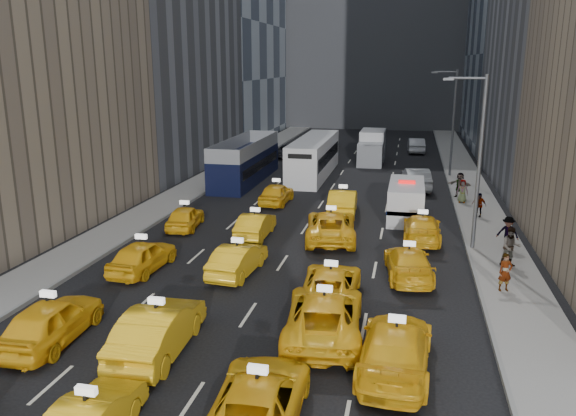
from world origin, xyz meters
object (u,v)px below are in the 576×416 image
at_px(taxi_2, 258,400).
at_px(double_decker, 246,161).
at_px(nypd_van, 406,201).
at_px(box_truck, 372,147).
at_px(city_bus, 314,157).
at_px(pedestrian_0, 505,272).

distance_m(taxi_2, double_decker, 32.54).
xyz_separation_m(taxi_2, nypd_van, (3.57, 22.22, 0.38)).
relative_size(nypd_van, box_truck, 0.84).
relative_size(nypd_van, city_bus, 0.46).
xyz_separation_m(double_decker, box_truck, (9.56, 11.25, -0.20)).
relative_size(taxi_2, pedestrian_0, 3.10).
bearing_deg(city_bus, pedestrian_0, -64.31).
distance_m(taxi_2, nypd_van, 22.51).
relative_size(double_decker, box_truck, 1.74).
height_order(taxi_2, pedestrian_0, pedestrian_0).
distance_m(taxi_2, city_bus, 34.87).
relative_size(taxi_2, double_decker, 0.43).
height_order(nypd_van, box_truck, box_truck).
distance_m(city_bus, box_truck, 8.94).
xyz_separation_m(taxi_2, double_decker, (-9.56, 31.09, 1.00)).
height_order(city_bus, box_truck, city_bus).
bearing_deg(double_decker, nypd_van, -31.48).
bearing_deg(pedestrian_0, double_decker, 111.02).
bearing_deg(box_truck, pedestrian_0, -79.80).
relative_size(taxi_2, box_truck, 0.75).
bearing_deg(box_truck, nypd_van, -83.70).
distance_m(nypd_van, city_bus, 14.73).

